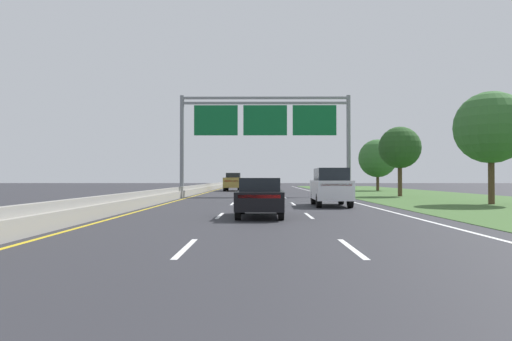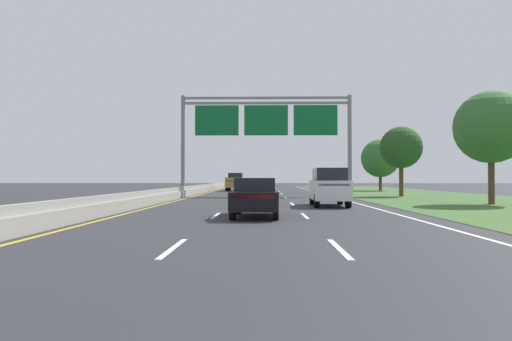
{
  "view_description": "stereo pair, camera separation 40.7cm",
  "coord_description": "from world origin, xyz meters",
  "px_view_note": "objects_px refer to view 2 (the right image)",
  "views": [
    {
      "loc": [
        -0.2,
        0.04,
        1.57
      ],
      "look_at": [
        -0.46,
        34.39,
        2.12
      ],
      "focal_mm": 32.88,
      "sensor_mm": 36.0,
      "label": 1
    },
    {
      "loc": [
        0.2,
        0.05,
        1.57
      ],
      "look_at": [
        -0.46,
        34.39,
        2.12
      ],
      "focal_mm": 32.88,
      "sensor_mm": 36.0,
      "label": 2
    }
  ],
  "objects_px": {
    "roadside_tree_distant": "(380,158)",
    "pickup_truck_gold": "(235,182)",
    "roadside_tree_far": "(401,148)",
    "car_silver_centre_lane_sedan": "(264,184)",
    "car_white_right_lane_suv": "(329,186)",
    "car_darkgreen_centre_lane_sedan": "(263,185)",
    "car_black_centre_lane_sedan": "(256,197)",
    "overhead_sign_gantry": "(266,124)",
    "roadside_tree_mid": "(491,127)"
  },
  "relations": [
    {
      "from": "car_darkgreen_centre_lane_sedan",
      "to": "roadside_tree_mid",
      "type": "height_order",
      "value": "roadside_tree_mid"
    },
    {
      "from": "car_black_centre_lane_sedan",
      "to": "roadside_tree_distant",
      "type": "distance_m",
      "value": 41.68
    },
    {
      "from": "car_darkgreen_centre_lane_sedan",
      "to": "roadside_tree_far",
      "type": "xyz_separation_m",
      "value": [
        11.77,
        -9.68,
        3.33
      ]
    },
    {
      "from": "car_silver_centre_lane_sedan",
      "to": "car_darkgreen_centre_lane_sedan",
      "type": "relative_size",
      "value": 1.0
    },
    {
      "from": "overhead_sign_gantry",
      "to": "car_darkgreen_centre_lane_sedan",
      "type": "distance_m",
      "value": 10.09
    },
    {
      "from": "car_silver_centre_lane_sedan",
      "to": "car_white_right_lane_suv",
      "type": "relative_size",
      "value": 0.94
    },
    {
      "from": "roadside_tree_far",
      "to": "car_silver_centre_lane_sedan",
      "type": "bearing_deg",
      "value": 123.08
    },
    {
      "from": "overhead_sign_gantry",
      "to": "pickup_truck_gold",
      "type": "xyz_separation_m",
      "value": [
        -3.75,
        16.16,
        -5.22
      ]
    },
    {
      "from": "roadside_tree_distant",
      "to": "car_white_right_lane_suv",
      "type": "bearing_deg",
      "value": -108.54
    },
    {
      "from": "car_silver_centre_lane_sedan",
      "to": "roadside_tree_mid",
      "type": "relative_size",
      "value": 0.66
    },
    {
      "from": "overhead_sign_gantry",
      "to": "car_black_centre_lane_sedan",
      "type": "height_order",
      "value": "overhead_sign_gantry"
    },
    {
      "from": "pickup_truck_gold",
      "to": "car_silver_centre_lane_sedan",
      "type": "height_order",
      "value": "pickup_truck_gold"
    },
    {
      "from": "overhead_sign_gantry",
      "to": "roadside_tree_mid",
      "type": "distance_m",
      "value": 18.84
    },
    {
      "from": "car_black_centre_lane_sedan",
      "to": "roadside_tree_mid",
      "type": "relative_size",
      "value": 0.66
    },
    {
      "from": "car_black_centre_lane_sedan",
      "to": "car_darkgreen_centre_lane_sedan",
      "type": "relative_size",
      "value": 1.0
    },
    {
      "from": "overhead_sign_gantry",
      "to": "pickup_truck_gold",
      "type": "distance_m",
      "value": 17.39
    },
    {
      "from": "car_black_centre_lane_sedan",
      "to": "car_white_right_lane_suv",
      "type": "xyz_separation_m",
      "value": [
        3.95,
        7.28,
        0.28
      ]
    },
    {
      "from": "overhead_sign_gantry",
      "to": "roadside_tree_distant",
      "type": "distance_m",
      "value": 21.96
    },
    {
      "from": "car_black_centre_lane_sedan",
      "to": "roadside_tree_far",
      "type": "distance_m",
      "value": 24.4
    },
    {
      "from": "car_silver_centre_lane_sedan",
      "to": "roadside_tree_mid",
      "type": "bearing_deg",
      "value": -157.07
    },
    {
      "from": "car_darkgreen_centre_lane_sedan",
      "to": "roadside_tree_distant",
      "type": "xyz_separation_m",
      "value": [
        14.39,
        8.22,
        3.18
      ]
    },
    {
      "from": "car_darkgreen_centre_lane_sedan",
      "to": "roadside_tree_distant",
      "type": "distance_m",
      "value": 16.88
    },
    {
      "from": "roadside_tree_far",
      "to": "car_black_centre_lane_sedan",
      "type": "bearing_deg",
      "value": -119.59
    },
    {
      "from": "pickup_truck_gold",
      "to": "roadside_tree_mid",
      "type": "height_order",
      "value": "roadside_tree_mid"
    },
    {
      "from": "car_black_centre_lane_sedan",
      "to": "car_silver_centre_lane_sedan",
      "type": "relative_size",
      "value": 1.0
    },
    {
      "from": "car_white_right_lane_suv",
      "to": "roadside_tree_distant",
      "type": "height_order",
      "value": "roadside_tree_distant"
    },
    {
      "from": "overhead_sign_gantry",
      "to": "car_white_right_lane_suv",
      "type": "height_order",
      "value": "overhead_sign_gantry"
    },
    {
      "from": "overhead_sign_gantry",
      "to": "roadside_tree_far",
      "type": "distance_m",
      "value": 11.72
    },
    {
      "from": "roadside_tree_far",
      "to": "roadside_tree_distant",
      "type": "relative_size",
      "value": 0.94
    },
    {
      "from": "car_darkgreen_centre_lane_sedan",
      "to": "overhead_sign_gantry",
      "type": "bearing_deg",
      "value": -179.18
    },
    {
      "from": "overhead_sign_gantry",
      "to": "car_white_right_lane_suv",
      "type": "bearing_deg",
      "value": -76.91
    },
    {
      "from": "car_white_right_lane_suv",
      "to": "car_darkgreen_centre_lane_sedan",
      "type": "xyz_separation_m",
      "value": [
        -3.78,
        23.41,
        -0.28
      ]
    },
    {
      "from": "roadside_tree_distant",
      "to": "car_black_centre_lane_sedan",
      "type": "bearing_deg",
      "value": -110.52
    },
    {
      "from": "car_silver_centre_lane_sedan",
      "to": "roadside_tree_mid",
      "type": "height_order",
      "value": "roadside_tree_mid"
    },
    {
      "from": "car_black_centre_lane_sedan",
      "to": "car_white_right_lane_suv",
      "type": "distance_m",
      "value": 8.29
    },
    {
      "from": "roadside_tree_mid",
      "to": "car_black_centre_lane_sedan",
      "type": "bearing_deg",
      "value": -146.9
    },
    {
      "from": "car_silver_centre_lane_sedan",
      "to": "car_black_centre_lane_sedan",
      "type": "bearing_deg",
      "value": 178.43
    },
    {
      "from": "car_darkgreen_centre_lane_sedan",
      "to": "car_black_centre_lane_sedan",
      "type": "bearing_deg",
      "value": 178.43
    },
    {
      "from": "roadside_tree_distant",
      "to": "pickup_truck_gold",
      "type": "bearing_deg",
      "value": -178.3
    },
    {
      "from": "car_silver_centre_lane_sedan",
      "to": "roadside_tree_mid",
      "type": "distance_m",
      "value": 33.2
    },
    {
      "from": "car_silver_centre_lane_sedan",
      "to": "roadside_tree_far",
      "type": "height_order",
      "value": "roadside_tree_far"
    },
    {
      "from": "roadside_tree_distant",
      "to": "roadside_tree_mid",
      "type": "bearing_deg",
      "value": -91.6
    },
    {
      "from": "pickup_truck_gold",
      "to": "roadside_tree_distant",
      "type": "distance_m",
      "value": 18.08
    },
    {
      "from": "overhead_sign_gantry",
      "to": "roadside_tree_distant",
      "type": "height_order",
      "value": "overhead_sign_gantry"
    },
    {
      "from": "car_white_right_lane_suv",
      "to": "roadside_tree_mid",
      "type": "distance_m",
      "value": 10.5
    },
    {
      "from": "car_white_right_lane_suv",
      "to": "roadside_tree_far",
      "type": "distance_m",
      "value": 16.18
    },
    {
      "from": "pickup_truck_gold",
      "to": "roadside_tree_mid",
      "type": "bearing_deg",
      "value": -149.19
    },
    {
      "from": "car_black_centre_lane_sedan",
      "to": "car_darkgreen_centre_lane_sedan",
      "type": "height_order",
      "value": "same"
    },
    {
      "from": "overhead_sign_gantry",
      "to": "car_silver_centre_lane_sedan",
      "type": "xyz_separation_m",
      "value": [
        -0.28,
        16.81,
        -5.48
      ]
    },
    {
      "from": "pickup_truck_gold",
      "to": "car_darkgreen_centre_lane_sedan",
      "type": "distance_m",
      "value": 8.43
    }
  ]
}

